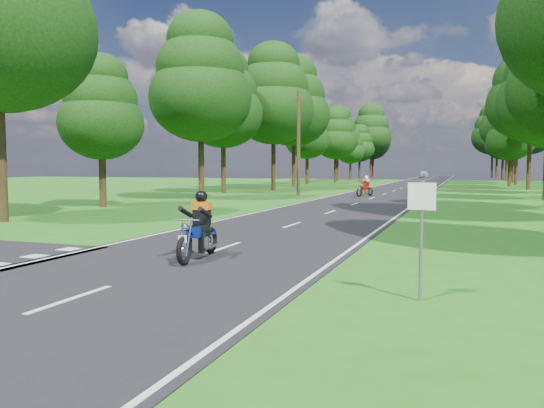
% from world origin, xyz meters
% --- Properties ---
extents(ground, '(160.00, 160.00, 0.00)m').
position_xyz_m(ground, '(0.00, 0.00, 0.00)').
color(ground, '#276116').
rests_on(ground, ground).
extents(main_road, '(7.00, 140.00, 0.02)m').
position_xyz_m(main_road, '(0.00, 50.00, 0.01)').
color(main_road, black).
rests_on(main_road, ground).
extents(road_markings, '(7.40, 140.00, 0.01)m').
position_xyz_m(road_markings, '(-0.14, 48.13, 0.02)').
color(road_markings, silver).
rests_on(road_markings, main_road).
extents(treeline, '(40.00, 115.35, 14.78)m').
position_xyz_m(treeline, '(1.43, 60.06, 8.25)').
color(treeline, black).
rests_on(treeline, ground).
extents(telegraph_pole, '(1.20, 0.26, 8.00)m').
position_xyz_m(telegraph_pole, '(-6.00, 28.00, 4.07)').
color(telegraph_pole, '#382616').
rests_on(telegraph_pole, ground).
extents(road_sign, '(0.45, 0.07, 2.00)m').
position_xyz_m(road_sign, '(5.50, -2.01, 1.34)').
color(road_sign, slate).
rests_on(road_sign, ground).
extents(rider_near_blue, '(0.84, 2.03, 1.64)m').
position_xyz_m(rider_near_blue, '(0.18, 0.16, 0.84)').
color(rider_near_blue, navy).
rests_on(rider_near_blue, main_road).
extents(rider_far_red, '(1.27, 1.95, 1.55)m').
position_xyz_m(rider_far_red, '(-0.88, 28.09, 0.79)').
color(rider_far_red, '#AA170D').
rests_on(rider_far_red, main_road).
extents(distant_car, '(2.05, 4.23, 1.39)m').
position_xyz_m(distant_car, '(-1.64, 94.83, 0.72)').
color(distant_car, silver).
rests_on(distant_car, main_road).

